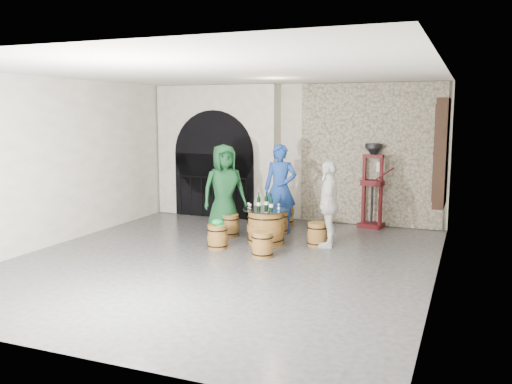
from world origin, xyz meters
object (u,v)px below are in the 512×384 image
at_px(barrel_table, 266,227).
at_px(barrel_stool_left, 230,225).
at_px(barrel_stool_right, 317,235).
at_px(barrel_stool_far, 279,223).
at_px(person_white, 329,204).
at_px(corking_press, 373,179).
at_px(person_green, 224,190).
at_px(wine_bottle_center, 271,204).
at_px(wine_bottle_right, 266,202).
at_px(wine_bottle_left, 259,202).
at_px(person_blue, 280,189).
at_px(side_barrel, 284,212).
at_px(barrel_stool_near_right, 262,245).
at_px(barrel_stool_near_left, 217,237).

relative_size(barrel_table, barrel_stool_left, 1.92).
bearing_deg(barrel_stool_left, barrel_stool_right, -5.07).
height_order(barrel_stool_far, person_white, person_white).
bearing_deg(corking_press, person_white, -91.50).
relative_size(barrel_stool_right, person_green, 0.24).
bearing_deg(wine_bottle_center, barrel_stool_right, 20.22).
relative_size(wine_bottle_right, corking_press, 0.17).
relative_size(barrel_stool_right, person_white, 0.28).
bearing_deg(wine_bottle_left, barrel_stool_far, 87.39).
xyz_separation_m(barrel_table, wine_bottle_left, (-0.13, -0.06, 0.48)).
bearing_deg(person_white, person_blue, -132.65).
height_order(barrel_stool_right, side_barrel, side_barrel).
distance_m(person_blue, wine_bottle_right, 1.00).
height_order(barrel_stool_left, barrel_stool_right, same).
height_order(barrel_stool_near_right, wine_bottle_right, wine_bottle_right).
bearing_deg(wine_bottle_right, barrel_stool_left, 164.46).
bearing_deg(person_blue, barrel_stool_near_left, -120.74).
bearing_deg(corking_press, barrel_stool_near_left, -117.20).
height_order(barrel_stool_near_right, corking_press, corking_press).
bearing_deg(barrel_table, wine_bottle_right, 107.14).
relative_size(barrel_stool_left, barrel_stool_near_right, 1.00).
bearing_deg(person_white, wine_bottle_center, -79.99).
relative_size(barrel_stool_left, person_green, 0.24).
distance_m(side_barrel, corking_press, 2.10).
xyz_separation_m(barrel_stool_near_right, wine_bottle_left, (-0.43, 0.90, 0.59)).
xyz_separation_m(wine_bottle_left, wine_bottle_right, (0.10, 0.16, 0.00)).
bearing_deg(barrel_stool_near_right, wine_bottle_right, 107.38).
bearing_deg(barrel_stool_left, barrel_table, -20.64).
bearing_deg(person_white, barrel_stool_near_left, -72.37).
bearing_deg(person_green, wine_bottle_left, -71.10).
height_order(barrel_stool_near_left, corking_press, corking_press).
height_order(barrel_stool_left, person_white, person_white).
xyz_separation_m(person_green, wine_bottle_left, (0.95, -0.46, -0.13)).
relative_size(barrel_table, barrel_stool_far, 1.92).
height_order(barrel_stool_left, wine_bottle_right, wine_bottle_right).
bearing_deg(barrel_stool_near_right, barrel_stool_left, 133.38).
relative_size(barrel_table, barrel_stool_right, 1.92).
relative_size(barrel_table, person_white, 0.53).
bearing_deg(corking_press, wine_bottle_center, -110.72).
distance_m(person_green, wine_bottle_center, 1.35).
xyz_separation_m(barrel_stool_near_right, person_white, (0.89, 1.17, 0.60)).
bearing_deg(wine_bottle_right, person_green, 163.71).
distance_m(barrel_stool_left, barrel_stool_right, 1.92).
bearing_deg(barrel_table, wine_bottle_center, -39.39).
bearing_deg(barrel_stool_near_right, person_white, 52.79).
distance_m(barrel_stool_far, wine_bottle_right, 1.07).
relative_size(barrel_stool_left, wine_bottle_right, 1.41).
distance_m(person_green, side_barrel, 1.79).
bearing_deg(wine_bottle_left, barrel_stool_right, 12.13).
distance_m(wine_bottle_right, corking_press, 2.79).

